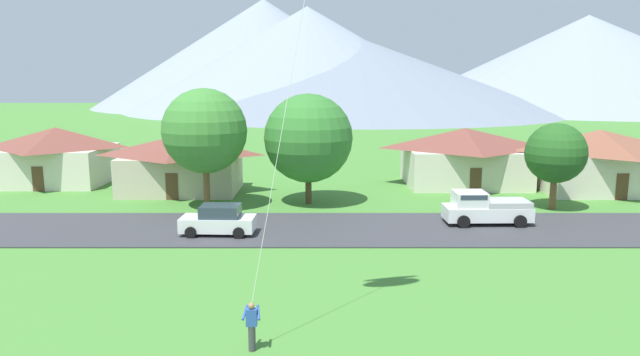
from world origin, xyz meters
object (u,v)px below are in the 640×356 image
object	(u,v)px
pickup_truck_white_west_side	(485,208)
tree_center	(205,131)
tree_left_of_center	(556,153)
house_left_center	(464,155)
parked_car_white_mid_west	(219,220)
tree_near_left	(308,138)
house_rightmost	(181,163)
house_leftmost	(57,154)
house_right_center	(598,159)

from	to	relation	value
pickup_truck_white_west_side	tree_center	bearing A→B (deg)	165.55
tree_left_of_center	house_left_center	bearing A→B (deg)	112.49
tree_center	parked_car_white_mid_west	size ratio (longest dim) A/B	1.93
tree_near_left	parked_car_white_mid_west	xyz separation A→B (m)	(-4.98, -8.40, -3.84)
house_left_center	tree_left_of_center	world-z (taller)	tree_left_of_center
pickup_truck_white_west_side	house_rightmost	bearing A→B (deg)	154.06
house_rightmost	tree_left_of_center	xyz separation A→B (m)	(26.90, -5.96, 1.52)
house_leftmost	parked_car_white_mid_west	world-z (taller)	house_leftmost
house_left_center	house_rightmost	bearing A→B (deg)	-171.76
house_left_center	tree_center	xyz separation A→B (m)	(-19.98, -8.94, 2.88)
tree_left_of_center	tree_near_left	bearing A→B (deg)	174.08
house_leftmost	house_left_center	bearing A→B (deg)	-0.95
house_rightmost	pickup_truck_white_west_side	world-z (taller)	house_rightmost
parked_car_white_mid_west	pickup_truck_white_west_side	world-z (taller)	pickup_truck_white_west_side
house_leftmost	tree_left_of_center	xyz separation A→B (m)	(38.35, -9.86, 1.39)
house_leftmost	pickup_truck_white_west_side	world-z (taller)	house_leftmost
tree_near_left	pickup_truck_white_west_side	bearing A→B (deg)	-28.82
house_leftmost	parked_car_white_mid_west	bearing A→B (deg)	-44.92
house_rightmost	pickup_truck_white_west_side	xyz separation A→B (m)	(21.02, -10.22, -1.29)
house_right_center	parked_car_white_mid_west	distance (m)	31.15
house_left_center	tree_center	size ratio (longest dim) A/B	1.26
house_leftmost	house_left_center	size ratio (longest dim) A/B	0.85
house_right_center	house_rightmost	distance (m)	33.16
house_left_center	house_leftmost	bearing A→B (deg)	179.05
house_left_center	house_right_center	bearing A→B (deg)	-13.76
house_right_center	tree_near_left	size ratio (longest dim) A/B	1.29
house_rightmost	parked_car_white_mid_west	bearing A→B (deg)	-67.93
parked_car_white_mid_west	tree_left_of_center	bearing A→B (deg)	16.98
house_left_center	house_right_center	distance (m)	10.39
house_leftmost	house_rightmost	size ratio (longest dim) A/B	0.93
house_rightmost	tree_near_left	xyz separation A→B (m)	(10.09, -4.21, 2.36)
house_left_center	parked_car_white_mid_west	size ratio (longest dim) A/B	2.43
parked_car_white_mid_west	pickup_truck_white_west_side	distance (m)	16.08
house_right_center	pickup_truck_white_west_side	distance (m)	16.50
tree_left_of_center	tree_center	world-z (taller)	tree_center
tree_near_left	tree_left_of_center	xyz separation A→B (m)	(16.81, -1.74, -0.84)
house_rightmost	tree_left_of_center	distance (m)	27.60
house_left_center	tree_near_left	xyz separation A→B (m)	(-12.96, -7.55, 2.23)
house_rightmost	tree_near_left	world-z (taller)	tree_near_left
pickup_truck_white_west_side	parked_car_white_mid_west	bearing A→B (deg)	-171.46
house_leftmost	house_rightmost	distance (m)	12.10
parked_car_white_mid_west	pickup_truck_white_west_side	size ratio (longest dim) A/B	0.81
tree_left_of_center	tree_center	xyz separation A→B (m)	(-23.82, 0.36, 1.48)
house_leftmost	tree_center	size ratio (longest dim) A/B	1.07
tree_center	parked_car_white_mid_west	bearing A→B (deg)	-73.83
house_rightmost	pickup_truck_white_west_side	distance (m)	23.41
tree_near_left	pickup_truck_white_west_side	xyz separation A→B (m)	(10.92, -6.01, -3.65)
tree_near_left	house_left_center	bearing A→B (deg)	30.21
house_left_center	house_right_center	world-z (taller)	house_right_center
house_left_center	house_rightmost	world-z (taller)	house_left_center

